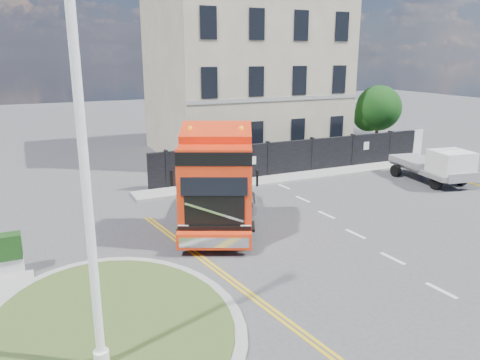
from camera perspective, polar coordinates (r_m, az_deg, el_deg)
name	(u,v)px	position (r m, az deg, el deg)	size (l,w,h in m)	color
ground	(286,243)	(17.92, 5.61, -7.61)	(120.00, 120.00, 0.00)	#424244
traffic_island	(111,324)	(13.20, -15.41, -16.57)	(6.80, 6.80, 0.17)	#989892
hoarding_fence	(305,156)	(28.27, 7.96, 2.90)	(18.80, 0.25, 2.00)	black
georgian_building	(244,71)	(33.97, 0.46, 13.18)	(12.30, 10.30, 12.80)	beige
tree	(376,110)	(35.06, 16.26, 8.18)	(3.20, 3.20, 4.80)	#382619
pavement_far	(305,176)	(27.46, 7.93, 0.52)	(20.00, 1.60, 0.12)	#989892
truck	(217,186)	(18.32, -2.80, -0.77)	(5.35, 7.49, 4.22)	black
flatbed_pickup	(442,166)	(27.55, 23.38, 1.61)	(2.60, 5.00, 1.98)	gray
lamppost_island	(85,176)	(9.81, -18.34, 0.44)	(0.27, 0.54, 8.72)	white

